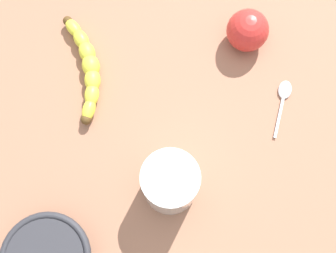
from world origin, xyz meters
TOP-DOWN VIEW (x-y plane):
  - wooden_tabletop at (0.00, 0.00)cm, footprint 120.00×120.00cm
  - banana at (13.51, 14.74)cm, footprint 21.31×7.67cm
  - smoothie_glass at (-8.71, 0.49)cm, footprint 9.25×9.25cm
  - apple_fruit at (19.08, -14.65)cm, footprint 7.71×7.71cm
  - teaspoon at (8.11, -21.18)cm, footprint 11.16×4.53cm

SIDE VIEW (x-z plane):
  - wooden_tabletop at x=0.00cm, z-range 0.00..3.00cm
  - teaspoon at x=8.11cm, z-range 3.00..3.80cm
  - banana at x=13.51cm, z-range 3.00..6.25cm
  - apple_fruit at x=19.08cm, z-range 3.00..10.71cm
  - smoothie_glass at x=-8.71cm, z-range 2.86..13.71cm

